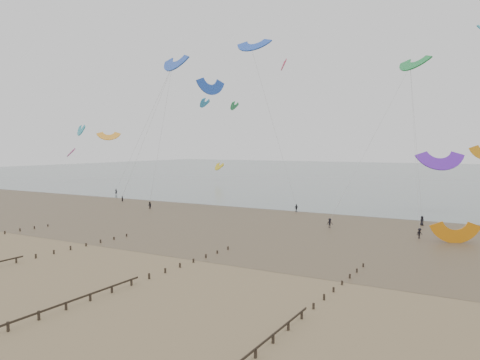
{
  "coord_description": "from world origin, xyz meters",
  "views": [
    {
      "loc": [
        35.7,
        -40.39,
        13.79
      ],
      "look_at": [
        -3.28,
        28.0,
        8.0
      ],
      "focal_mm": 35.0,
      "sensor_mm": 36.0,
      "label": 1
    }
  ],
  "objects": [
    {
      "name": "kitesurfer_lead",
      "position": [
        -45.48,
        43.93,
        0.77
      ],
      "size": [
        0.58,
        0.4,
        1.54
      ],
      "primitive_type": "imported",
      "rotation": [
        0.0,
        0.0,
        3.19
      ],
      "color": "black",
      "rests_on": "ground"
    },
    {
      "name": "sea_and_shore",
      "position": [
        -4.08,
        34.4,
        0.01
      ],
      "size": [
        500.0,
        665.0,
        0.03
      ],
      "color": "#475654",
      "rests_on": "ground"
    },
    {
      "name": "kitesurfers",
      "position": [
        24.36,
        45.2,
        0.83
      ],
      "size": [
        139.41,
        26.58,
        1.85
      ],
      "color": "black",
      "rests_on": "ground"
    },
    {
      "name": "groynes",
      "position": [
        4.0,
        -19.05,
        0.47
      ],
      "size": [
        72.16,
        50.16,
        1.0
      ],
      "color": "black",
      "rests_on": "ground"
    },
    {
      "name": "kites_airborne",
      "position": [
        -11.34,
        89.4,
        21.93
      ],
      "size": [
        228.45,
        109.68,
        46.12
      ],
      "color": "#E0274E",
      "rests_on": "ground"
    },
    {
      "name": "grounded_kite",
      "position": [
        29.81,
        31.6,
        0.0
      ],
      "size": [
        7.07,
        6.41,
        3.17
      ],
      "primitive_type": null,
      "rotation": [
        1.54,
        0.0,
        0.41
      ],
      "color": "orange",
      "rests_on": "ground"
    },
    {
      "name": "ground",
      "position": [
        0.0,
        0.0,
        0.0
      ],
      "size": [
        500.0,
        500.0,
        0.0
      ],
      "primitive_type": "plane",
      "color": "brown",
      "rests_on": "ground"
    }
  ]
}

